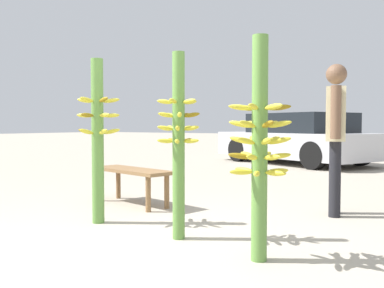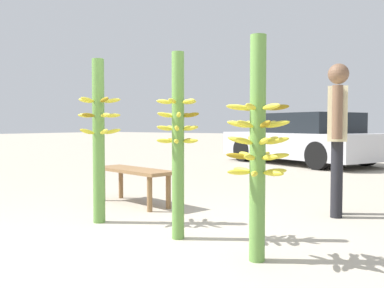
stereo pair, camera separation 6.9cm
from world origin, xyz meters
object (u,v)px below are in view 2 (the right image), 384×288
banana_stalk_right (258,147)px  parked_car (303,139)px  banana_stalk_left (99,137)px  banana_stalk_center (178,142)px  market_bench (134,175)px  vendor_person (338,126)px

banana_stalk_right → parked_car: 8.01m
banana_stalk_left → banana_stalk_center: size_ratio=1.02×
banana_stalk_left → market_bench: bearing=110.8°
banana_stalk_center → banana_stalk_right: bearing=-12.3°
banana_stalk_left → market_bench: (-0.35, 0.93, -0.48)m
banana_stalk_left → banana_stalk_center: 1.01m
banana_stalk_center → banana_stalk_left: bearing=176.3°
vendor_person → parked_car: (-2.36, 5.80, -0.35)m
market_bench → vendor_person: bearing=30.4°
banana_stalk_right → vendor_person: (0.07, 1.87, 0.14)m
banana_stalk_left → banana_stalk_right: size_ratio=1.01×
banana_stalk_right → vendor_person: vendor_person is taller
banana_stalk_right → vendor_person: size_ratio=0.99×
banana_stalk_center → banana_stalk_right: banana_stalk_right is taller
banana_stalk_center → vendor_person: (0.88, 1.69, 0.13)m
banana_stalk_left → banana_stalk_center: (1.01, -0.07, -0.02)m
banana_stalk_center → market_bench: 1.75m
vendor_person → market_bench: (-2.25, -0.70, -0.60)m
banana_stalk_center → parked_car: bearing=101.2°
vendor_person → parked_car: size_ratio=0.36×
banana_stalk_left → parked_car: size_ratio=0.36×
market_bench → banana_stalk_center: bearing=-22.9°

